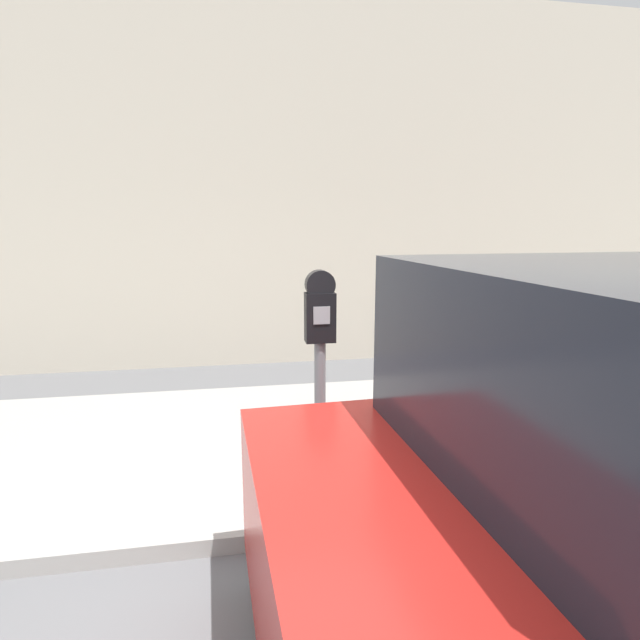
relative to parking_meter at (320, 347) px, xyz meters
name	(u,v)px	position (x,y,z in m)	size (l,w,h in m)	color
sidewalk	(235,445)	(-0.59, 0.91, -1.07)	(24.00, 2.80, 0.11)	#9E9B96
building_facade	(228,184)	(-0.59, 3.81, 1.34)	(24.00, 0.30, 4.94)	beige
parking_meter	(320,347)	(0.00, 0.00, 0.00)	(0.20, 0.13, 1.53)	slate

